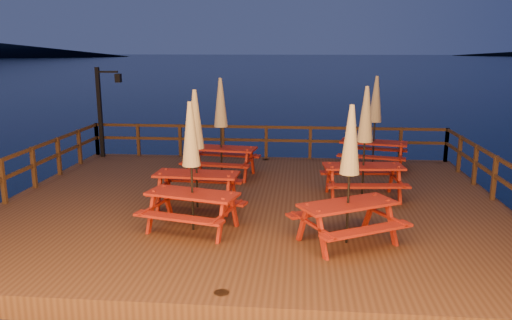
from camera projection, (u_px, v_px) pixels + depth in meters
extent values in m
plane|color=black|center=(252.00, 217.00, 12.15)|extent=(500.00, 500.00, 0.00)
cube|color=#4C2B18|center=(252.00, 209.00, 12.10)|extent=(12.00, 10.00, 0.40)
cylinder|color=#3A2812|center=(104.00, 176.00, 17.18)|extent=(0.24, 0.24, 1.40)
cylinder|color=#3A2812|center=(265.00, 180.00, 16.68)|extent=(0.24, 0.24, 1.40)
cylinder|color=#3A2812|center=(437.00, 184.00, 16.18)|extent=(0.24, 0.24, 1.40)
cube|color=#3A2812|center=(266.00, 127.00, 16.53)|extent=(11.70, 0.06, 0.09)
cube|color=#3A2812|center=(266.00, 140.00, 16.63)|extent=(11.70, 0.06, 0.09)
cube|color=#3A2812|center=(130.00, 140.00, 17.06)|extent=(0.10, 0.10, 1.10)
cube|color=#3A2812|center=(266.00, 142.00, 16.64)|extent=(0.10, 0.10, 1.10)
cube|color=#3A2812|center=(409.00, 144.00, 16.23)|extent=(0.10, 0.10, 1.10)
cube|color=#3A2812|center=(17.00, 154.00, 12.35)|extent=(0.06, 9.70, 0.09)
cube|color=#3A2812|center=(19.00, 172.00, 12.44)|extent=(0.06, 9.70, 0.09)
cube|color=#3A2812|center=(19.00, 174.00, 12.46)|extent=(0.10, 0.10, 1.10)
cube|color=#3A2812|center=(85.00, 144.00, 16.22)|extent=(0.10, 0.10, 1.10)
cube|color=#3A2812|center=(508.00, 164.00, 11.30)|extent=(0.06, 9.70, 0.09)
cube|color=#3A2812|center=(506.00, 183.00, 11.40)|extent=(0.06, 9.70, 0.09)
cube|color=#3A2812|center=(506.00, 186.00, 11.41)|extent=(0.10, 0.10, 1.10)
cube|color=#3A2812|center=(455.00, 151.00, 15.18)|extent=(0.10, 0.10, 1.10)
cube|color=black|center=(100.00, 113.00, 16.64)|extent=(0.12, 0.12, 3.00)
cube|color=black|center=(107.00, 72.00, 16.31)|extent=(0.70, 0.06, 0.06)
cube|color=black|center=(118.00, 78.00, 16.32)|extent=(0.18, 0.18, 0.28)
sphere|color=#FFCC66|center=(118.00, 78.00, 16.32)|extent=(0.14, 0.14, 0.14)
cube|color=maroon|center=(221.00, 148.00, 14.23)|extent=(2.05, 1.03, 0.05)
cube|color=maroon|center=(228.00, 155.00, 14.92)|extent=(1.99, 0.58, 0.05)
cube|color=maroon|center=(214.00, 165.00, 13.68)|extent=(1.99, 0.58, 0.05)
cube|color=maroon|center=(199.00, 158.00, 14.84)|extent=(0.08, 0.12, 0.82)
cube|color=maroon|center=(190.00, 164.00, 14.16)|extent=(0.08, 0.12, 0.82)
cube|color=maroon|center=(252.00, 161.00, 14.48)|extent=(0.08, 0.12, 0.82)
cube|color=maroon|center=(246.00, 167.00, 13.79)|extent=(0.08, 0.12, 0.82)
cylinder|color=black|center=(221.00, 129.00, 14.11)|extent=(0.05, 0.05, 2.73)
cone|color=tan|center=(221.00, 103.00, 13.94)|extent=(0.39, 0.39, 1.37)
sphere|color=black|center=(220.00, 80.00, 13.79)|extent=(0.08, 0.08, 0.08)
cube|color=maroon|center=(374.00, 142.00, 15.13)|extent=(2.09, 1.19, 0.05)
cube|color=maroon|center=(375.00, 149.00, 15.81)|extent=(1.99, 0.74, 0.05)
cube|color=maroon|center=(371.00, 157.00, 14.60)|extent=(1.99, 0.74, 0.05)
cube|color=maroon|center=(348.00, 151.00, 15.81)|extent=(0.09, 0.12, 0.82)
cube|color=maroon|center=(344.00, 156.00, 15.14)|extent=(0.09, 0.12, 0.82)
cube|color=maroon|center=(401.00, 155.00, 15.31)|extent=(0.09, 0.12, 0.82)
cube|color=maroon|center=(400.00, 160.00, 14.64)|extent=(0.09, 0.12, 0.82)
cylinder|color=black|center=(375.00, 124.00, 15.01)|extent=(0.05, 0.05, 2.73)
cone|color=tan|center=(376.00, 99.00, 14.84)|extent=(0.39, 0.39, 1.37)
sphere|color=black|center=(377.00, 77.00, 14.70)|extent=(0.08, 0.08, 0.08)
cube|color=maroon|center=(192.00, 194.00, 10.03)|extent=(1.95, 1.14, 0.05)
cube|color=maroon|center=(206.00, 200.00, 10.66)|extent=(1.85, 0.73, 0.05)
cube|color=maroon|center=(178.00, 218.00, 9.53)|extent=(1.85, 0.73, 0.05)
cube|color=maroon|center=(168.00, 203.00, 10.67)|extent=(0.08, 0.11, 0.76)
cube|color=maroon|center=(151.00, 213.00, 10.05)|extent=(0.08, 0.11, 0.76)
cube|color=maroon|center=(234.00, 211.00, 10.17)|extent=(0.08, 0.11, 0.76)
cube|color=maroon|center=(221.00, 222.00, 9.56)|extent=(0.08, 0.11, 0.76)
cylinder|color=black|center=(192.00, 169.00, 9.91)|extent=(0.04, 0.04, 2.54)
cone|color=tan|center=(191.00, 134.00, 9.76)|extent=(0.37, 0.37, 1.27)
sphere|color=black|center=(190.00, 104.00, 9.62)|extent=(0.07, 0.07, 0.07)
cube|color=maroon|center=(348.00, 204.00, 9.35)|extent=(1.96, 1.54, 0.05)
cube|color=maroon|center=(330.00, 210.00, 9.97)|extent=(1.75, 1.17, 0.05)
cube|color=maroon|center=(367.00, 230.00, 8.87)|extent=(1.75, 1.17, 0.05)
cube|color=maroon|center=(303.00, 224.00, 9.43)|extent=(0.10, 0.12, 0.77)
cube|color=maroon|center=(322.00, 236.00, 8.83)|extent=(0.10, 0.12, 0.77)
cube|color=maroon|center=(369.00, 213.00, 10.05)|extent=(0.10, 0.12, 0.77)
cube|color=maroon|center=(391.00, 223.00, 9.45)|extent=(0.10, 0.12, 0.77)
cylinder|color=black|center=(349.00, 178.00, 9.24)|extent=(0.05, 0.05, 2.57)
cone|color=tan|center=(351.00, 140.00, 9.08)|extent=(0.37, 0.37, 1.28)
sphere|color=black|center=(352.00, 107.00, 8.95)|extent=(0.07, 0.07, 0.07)
cube|color=maroon|center=(363.00, 166.00, 12.18)|extent=(1.98, 0.92, 0.05)
cube|color=maroon|center=(358.00, 173.00, 12.87)|extent=(1.94, 0.48, 0.05)
cube|color=maroon|center=(369.00, 186.00, 11.62)|extent=(1.94, 0.48, 0.05)
cube|color=maroon|center=(328.00, 178.00, 12.61)|extent=(0.07, 0.11, 0.80)
cube|color=maroon|center=(332.00, 186.00, 11.92)|extent=(0.07, 0.11, 0.80)
cube|color=maroon|center=(391.00, 178.00, 12.61)|extent=(0.07, 0.11, 0.80)
cube|color=maroon|center=(399.00, 186.00, 11.92)|extent=(0.07, 0.11, 0.80)
cylinder|color=black|center=(364.00, 145.00, 12.06)|extent=(0.05, 0.05, 2.67)
cone|color=tan|center=(366.00, 114.00, 11.89)|extent=(0.38, 0.38, 1.33)
sphere|color=black|center=(367.00, 88.00, 11.75)|extent=(0.07, 0.07, 0.07)
cube|color=maroon|center=(197.00, 174.00, 11.45)|extent=(1.94, 0.84, 0.05)
cube|color=maroon|center=(204.00, 180.00, 12.13)|extent=(1.92, 0.39, 0.05)
cube|color=maroon|center=(190.00, 195.00, 10.90)|extent=(1.92, 0.39, 0.05)
cube|color=maroon|center=(169.00, 185.00, 11.98)|extent=(0.07, 0.11, 0.79)
cube|color=maroon|center=(159.00, 194.00, 11.31)|extent=(0.07, 0.11, 0.79)
cube|color=maroon|center=(234.00, 188.00, 11.76)|extent=(0.07, 0.11, 0.79)
cube|color=maroon|center=(228.00, 197.00, 11.09)|extent=(0.07, 0.11, 0.79)
cylinder|color=black|center=(196.00, 152.00, 11.33)|extent=(0.05, 0.05, 2.65)
cone|color=tan|center=(195.00, 119.00, 11.16)|extent=(0.38, 0.38, 1.32)
sphere|color=black|center=(194.00, 92.00, 11.03)|extent=(0.07, 0.07, 0.07)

